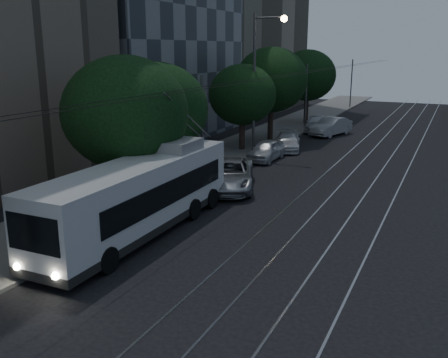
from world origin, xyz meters
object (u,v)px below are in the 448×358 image
streetlamp_far (260,71)px  car_white_c (331,127)px  trolleybus (141,195)px  car_white_d (317,123)px  car_white_a (266,150)px  pickup_silver (228,174)px  car_white_b (287,141)px

streetlamp_far → car_white_c: bearing=75.4°
trolleybus → car_white_d: (-0.21, 28.10, -0.83)m
trolleybus → car_white_a: trolleybus is taller
trolleybus → streetlamp_far: 16.99m
pickup_silver → car_white_b: pickup_silver is taller
car_white_b → car_white_c: car_white_c is taller
pickup_silver → car_white_d: pickup_silver is taller
car_white_a → car_white_b: 3.96m
trolleybus → car_white_b: 18.96m
pickup_silver → car_white_a: pickup_silver is taller
car_white_c → pickup_silver: bearing=-75.2°
car_white_d → streetlamp_far: size_ratio=0.46×
streetlamp_far → car_white_a: bearing=-52.1°
trolleybus → car_white_b: bearing=89.5°
car_white_a → car_white_b: (0.22, 3.95, -0.04)m
trolleybus → car_white_c: trolleybus is taller
car_white_a → streetlamp_far: size_ratio=0.41×
car_white_c → car_white_d: (-1.60, 1.41, -0.01)m
car_white_a → car_white_c: 11.80m
car_white_a → pickup_silver: bearing=-84.0°
car_white_a → car_white_d: bearing=91.1°
trolleybus → pickup_silver: trolleybus is taller
trolleybus → car_white_d: bearing=89.9°
pickup_silver → car_white_d: bearing=70.3°
car_white_b → car_white_c: (1.38, 7.74, 0.13)m
car_white_c → car_white_d: 2.13m
car_white_a → streetlamp_far: bearing=129.0°
pickup_silver → car_white_a: 7.52m
car_white_d → streetlamp_far: bearing=-102.0°
car_white_b → pickup_silver: bearing=-104.3°
car_white_b → streetlamp_far: streetlamp_far is taller
pickup_silver → streetlamp_far: size_ratio=0.58×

